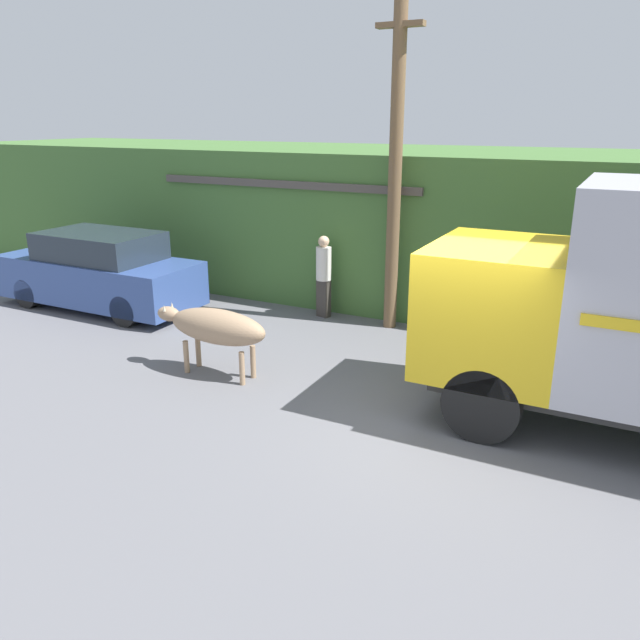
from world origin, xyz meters
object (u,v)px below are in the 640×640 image
at_px(parked_suv, 99,272).
at_px(pedestrian_on_hill, 324,272).
at_px(brown_cow, 215,327).
at_px(utility_pole, 395,160).

bearing_deg(parked_suv, pedestrian_on_hill, 22.82).
xyz_separation_m(brown_cow, parked_suv, (-4.65, 1.98, -0.01)).
relative_size(brown_cow, utility_pole, 0.33).
bearing_deg(utility_pole, pedestrian_on_hill, -179.05).
relative_size(brown_cow, parked_suv, 0.45).
distance_m(parked_suv, utility_pole, 7.01).
xyz_separation_m(brown_cow, pedestrian_on_hill, (0.13, 3.68, 0.14)).
distance_m(parked_suv, pedestrian_on_hill, 5.08).
height_order(parked_suv, pedestrian_on_hill, pedestrian_on_hill).
xyz_separation_m(pedestrian_on_hill, utility_pole, (1.52, 0.03, 2.36)).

